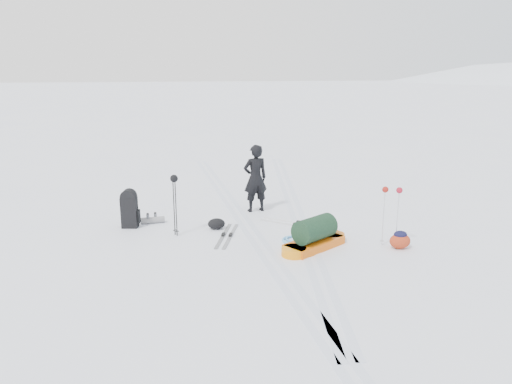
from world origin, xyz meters
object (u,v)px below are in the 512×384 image
expedition_rucksack (132,209)px  ski_poles_black (174,186)px  skier (255,178)px  pulk_sled (314,236)px

expedition_rucksack → ski_poles_black: ski_poles_black is taller
skier → ski_poles_black: (-2.04, -1.57, 0.26)m
expedition_rucksack → pulk_sled: bearing=-18.5°
pulk_sled → expedition_rucksack: bearing=117.7°
skier → pulk_sled: skier is taller
expedition_rucksack → skier: bearing=24.8°
ski_poles_black → expedition_rucksack: bearing=146.8°
pulk_sled → ski_poles_black: 3.20m
skier → ski_poles_black: skier is taller
skier → pulk_sled: bearing=92.9°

